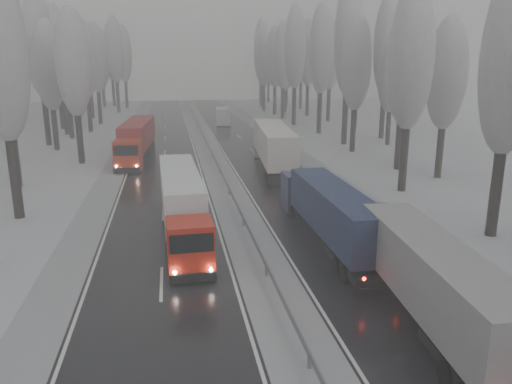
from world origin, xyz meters
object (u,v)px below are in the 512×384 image
object	(u,v)px
truck_grey_tarp	(422,270)
box_truck_distant	(223,116)
truck_blue_box	(328,209)
truck_red_white	(182,199)
truck_red_red	(137,138)
truck_cream_box	(273,144)

from	to	relation	value
truck_grey_tarp	box_truck_distant	distance (m)	67.56
truck_blue_box	box_truck_distant	distance (m)	58.19
truck_red_white	truck_red_red	world-z (taller)	truck_red_red
truck_grey_tarp	truck_blue_box	xyz separation A→B (m)	(-1.06, 9.37, -0.05)
truck_red_red	truck_cream_box	bearing A→B (deg)	-26.09
truck_blue_box	truck_cream_box	world-z (taller)	truck_cream_box
truck_blue_box	box_truck_distant	world-z (taller)	truck_blue_box
truck_red_white	box_truck_distant	bearing A→B (deg)	79.23
truck_grey_tarp	truck_red_white	bearing A→B (deg)	131.49
truck_blue_box	truck_red_white	distance (m)	9.16
truck_cream_box	truck_blue_box	bearing A→B (deg)	-87.59
truck_blue_box	truck_red_white	xyz separation A→B (m)	(-8.51, 3.40, 0.08)
truck_blue_box	truck_grey_tarp	bearing A→B (deg)	-83.91
truck_blue_box	truck_cream_box	size ratio (longest dim) A/B	0.82
truck_grey_tarp	truck_red_red	bearing A→B (deg)	114.41
box_truck_distant	truck_red_red	distance (m)	31.87
truck_blue_box	truck_red_red	distance (m)	31.67
box_truck_distant	truck_red_white	xyz separation A→B (m)	(-8.55, -54.78, 0.73)
truck_cream_box	box_truck_distant	xyz separation A→B (m)	(-0.94, 37.15, -1.11)
truck_cream_box	truck_red_white	distance (m)	20.03
truck_grey_tarp	box_truck_distant	world-z (taller)	truck_grey_tarp
truck_red_red	truck_red_white	bearing A→B (deg)	-76.58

